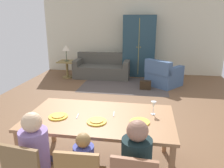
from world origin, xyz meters
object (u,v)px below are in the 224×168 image
dining_table (100,120)px  plate_near_woman (140,122)px  person_man (38,161)px  armchair (163,76)px  plate_near_child (97,122)px  armoire (139,46)px  handbag (145,85)px  side_table (67,67)px  table_lamp (66,49)px  couch (102,69)px  wine_glass (153,105)px  plate_near_man (58,117)px

dining_table → plate_near_woman: bearing=-10.6°
person_man → armchair: person_man is taller
plate_near_child → armoire: size_ratio=0.12×
plate_near_child → person_man: size_ratio=0.23×
dining_table → handbag: dining_table is taller
person_man → armoire: armoire is taller
armchair → side_table: size_ratio=2.07×
plate_near_child → table_lamp: table_lamp is taller
person_man → handbag: bearing=76.0°
plate_near_woman → handbag: 3.76m
person_man → couch: 5.52m
wine_glass → person_man: bearing=-143.6°
wine_glass → handbag: 3.52m
dining_table → plate_near_child: size_ratio=7.80×
wine_glass → side_table: wine_glass is taller
armchair → table_lamp: size_ratio=2.22×
plate_near_man → armoire: 5.41m
couch → table_lamp: table_lamp is taller
armchair → handbag: bearing=-138.5°
person_man → dining_table: bearing=53.9°
person_man → handbag: person_man is taller
plate_near_woman → couch: couch is taller
wine_glass → couch: wine_glass is taller
side_table → handbag: side_table is taller
plate_near_child → side_table: size_ratio=0.43×
plate_near_child → dining_table: bearing=90.0°
person_man → wine_glass: bearing=36.4°
side_table → table_lamp: bearing=-135.0°
dining_table → wine_glass: bearing=14.4°
side_table → handbag: (2.71, -0.90, -0.25)m
person_man → couch: size_ratio=0.59×
person_man → couch: bearing=94.5°
couch → table_lamp: (-1.19, -0.26, 0.71)m
couch → side_table: bearing=-167.8°
person_man → table_lamp: 5.51m
armchair → armoire: 1.59m
plate_near_woman → plate_near_man: bearing=-178.9°
dining_table → armchair: size_ratio=1.62×
dining_table → plate_near_man: size_ratio=7.80×
wine_glass → table_lamp: table_lamp is taller
couch → dining_table: bearing=-78.5°
plate_near_child → couch: bearing=101.1°
plate_near_woman → table_lamp: table_lamp is taller
dining_table → side_table: dining_table is taller
plate_near_man → armchair: size_ratio=0.21×
dining_table → table_lamp: bearing=115.6°
plate_near_child → wine_glass: 0.80m
plate_near_woman → table_lamp: 5.34m
handbag → wine_glass: bearing=-87.5°
plate_near_child → armoire: 5.42m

